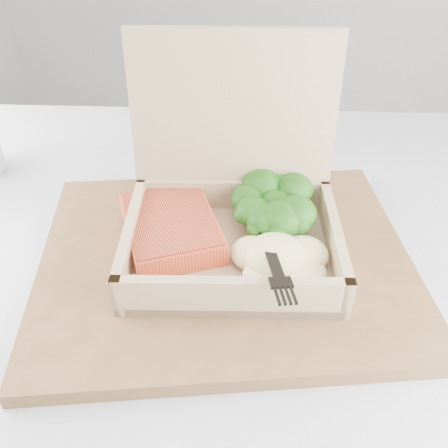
% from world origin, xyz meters
% --- Properties ---
extents(cafe_table, '(1.13, 1.13, 0.76)m').
position_xyz_m(cafe_table, '(-0.43, 0.60, 0.56)').
color(cafe_table, black).
rests_on(cafe_table, floor).
extents(serving_tray, '(0.49, 0.46, 0.02)m').
position_xyz_m(serving_tray, '(-0.40, 0.66, 0.77)').
color(serving_tray, brown).
rests_on(serving_tray, cafe_table).
extents(takeout_container, '(0.27, 0.26, 0.21)m').
position_xyz_m(takeout_container, '(-0.40, 0.69, 0.83)').
color(takeout_container, tan).
rests_on(takeout_container, serving_tray).
extents(salmon_fillet, '(0.15, 0.15, 0.03)m').
position_xyz_m(salmon_fillet, '(-0.46, 0.65, 0.80)').
color(salmon_fillet, '#EF4B2E').
rests_on(salmon_fillet, takeout_container).
extents(broccoli_pile, '(0.11, 0.11, 0.04)m').
position_xyz_m(broccoli_pile, '(-0.37, 0.72, 0.80)').
color(broccoli_pile, '#276516').
rests_on(broccoli_pile, takeout_container).
extents(mashed_potatoes, '(0.10, 0.09, 0.04)m').
position_xyz_m(mashed_potatoes, '(-0.34, 0.65, 0.80)').
color(mashed_potatoes, '#F7E1A0').
rests_on(mashed_potatoes, takeout_container).
extents(plastic_fork, '(0.08, 0.13, 0.02)m').
position_xyz_m(plastic_fork, '(-0.35, 0.66, 0.82)').
color(plastic_fork, black).
rests_on(plastic_fork, mashed_potatoes).
extents(receipt, '(0.08, 0.13, 0.00)m').
position_xyz_m(receipt, '(-0.47, 0.87, 0.76)').
color(receipt, white).
rests_on(receipt, cafe_table).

